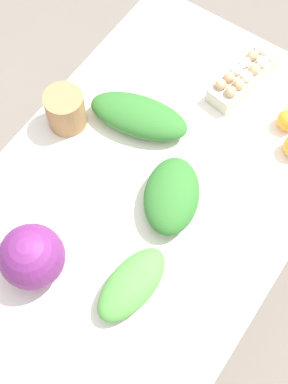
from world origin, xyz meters
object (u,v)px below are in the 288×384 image
(greens_bunch_chard, at_px, (132,284))
(orange_2, at_px, (288,120))
(greens_bunch_dandelion, at_px, (172,196))
(cabbage_purple, at_px, (32,257))
(egg_carton, at_px, (244,75))
(paper_bag, at_px, (65,110))
(greens_bunch_scallion, at_px, (139,116))

(greens_bunch_chard, bearing_deg, orange_2, 172.05)
(greens_bunch_dandelion, relative_size, greens_bunch_chard, 1.01)
(orange_2, bearing_deg, cabbage_purple, -23.55)
(cabbage_purple, xyz_separation_m, egg_carton, (-0.91, 0.16, -0.05))
(egg_carton, bearing_deg, paper_bag, -31.72)
(paper_bag, height_order, greens_bunch_chard, paper_bag)
(greens_bunch_dandelion, xyz_separation_m, orange_2, (-0.45, 0.16, -0.01))
(paper_bag, xyz_separation_m, greens_bunch_scallion, (-0.13, 0.20, -0.02))
(greens_bunch_dandelion, height_order, orange_2, greens_bunch_dandelion)
(egg_carton, bearing_deg, greens_bunch_scallion, -21.74)
(greens_bunch_dandelion, bearing_deg, greens_bunch_scallion, -126.19)
(cabbage_purple, distance_m, greens_bunch_chard, 0.29)
(greens_bunch_dandelion, relative_size, greens_bunch_scallion, 0.78)
(orange_2, bearing_deg, greens_bunch_dandelion, -19.57)
(paper_bag, height_order, orange_2, paper_bag)
(cabbage_purple, height_order, orange_2, cabbage_purple)
(greens_bunch_scallion, bearing_deg, greens_bunch_chard, 32.83)
(paper_bag, bearing_deg, greens_bunch_dandelion, 83.17)
(greens_bunch_chard, xyz_separation_m, greens_bunch_scallion, (-0.47, -0.30, 0.00))
(cabbage_purple, height_order, egg_carton, cabbage_purple)
(greens_bunch_chard, bearing_deg, cabbage_purple, -68.35)
(paper_bag, bearing_deg, greens_bunch_chard, 55.68)
(cabbage_purple, xyz_separation_m, orange_2, (-0.84, 0.36, -0.06))
(greens_bunch_dandelion, relative_size, orange_2, 3.66)
(paper_bag, relative_size, greens_bunch_scallion, 0.41)
(egg_carton, relative_size, paper_bag, 2.24)
(paper_bag, xyz_separation_m, greens_bunch_chard, (0.34, 0.50, -0.03))
(greens_bunch_dandelion, bearing_deg, cabbage_purple, -27.81)
(paper_bag, distance_m, greens_bunch_chard, 0.60)
(greens_bunch_scallion, bearing_deg, egg_carton, 149.45)
(paper_bag, xyz_separation_m, orange_2, (-0.39, 0.60, -0.03))
(cabbage_purple, xyz_separation_m, paper_bag, (-0.44, -0.24, -0.03))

